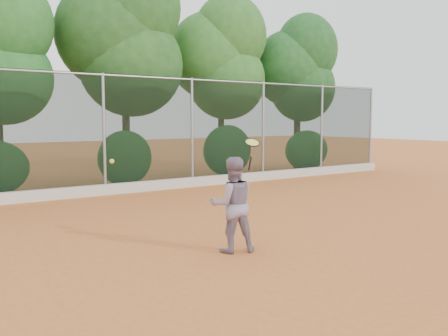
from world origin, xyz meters
TOP-DOWN VIEW (x-y plane):
  - ground at (0.00, 0.00)m, footprint 80.00×80.00m
  - concrete_curb at (0.00, 6.82)m, footprint 24.00×0.20m
  - tennis_player at (-0.74, -0.28)m, footprint 0.93×0.84m
  - chainlink_fence at (-0.00, 7.00)m, footprint 24.09×0.09m
  - foliage_backdrop at (-0.55, 8.98)m, footprint 23.70×3.63m
  - tennis_racket at (-0.41, -0.37)m, footprint 0.33×0.32m
  - tennis_ball_in_flight at (-2.78, -0.16)m, footprint 0.07×0.07m

SIDE VIEW (x-z plane):
  - ground at x=0.00m, z-range 0.00..0.00m
  - concrete_curb at x=0.00m, z-range 0.00..0.30m
  - tennis_player at x=-0.74m, z-range 0.00..1.58m
  - tennis_ball_in_flight at x=-2.78m, z-range 1.57..1.64m
  - tennis_racket at x=-0.41m, z-range 1.50..2.04m
  - chainlink_fence at x=0.00m, z-range 0.11..3.61m
  - foliage_backdrop at x=-0.55m, z-range 0.63..8.18m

